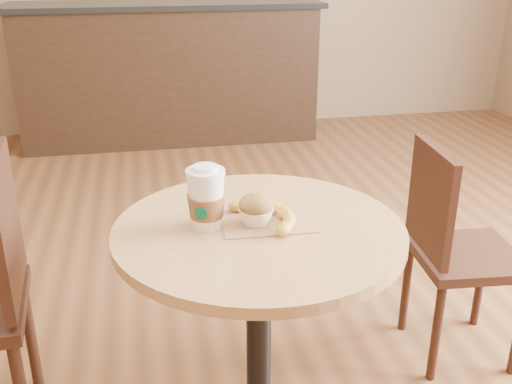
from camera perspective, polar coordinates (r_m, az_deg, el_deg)
cafe_table at (r=1.65m, az=0.27°, el=-9.38°), size 0.76×0.76×0.75m
chair_right at (r=2.23m, az=18.30°, el=-4.90°), size 0.38×0.38×0.81m
service_counter at (r=4.74m, az=-8.24°, el=11.22°), size 2.30×0.65×1.04m
kraft_bag at (r=1.58m, az=1.00°, el=-2.78°), size 0.24×0.19×0.00m
coffee_cup at (r=1.53m, az=-4.77°, el=-0.75°), size 0.10×0.10×0.17m
muffin at (r=1.55m, az=0.01°, el=-1.66°), size 0.09×0.09×0.08m
banana at (r=1.57m, az=0.87°, el=-2.30°), size 0.25×0.28×0.03m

